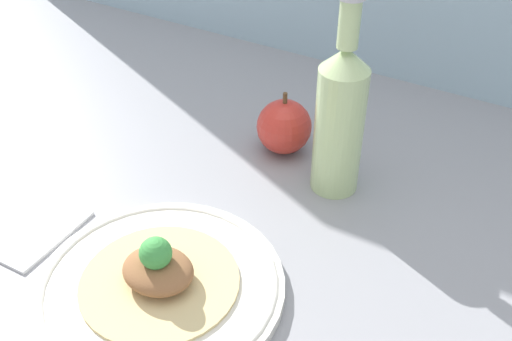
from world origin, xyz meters
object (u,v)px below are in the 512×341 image
at_px(apple, 284,127).
at_px(plate, 160,286).
at_px(cider_bottle, 340,116).
at_px(plated_food, 158,272).

bearing_deg(apple, plate, -87.32).
distance_m(cider_bottle, apple, 0.12).
bearing_deg(cider_bottle, plated_food, -107.33).
bearing_deg(plated_food, apple, 92.68).
distance_m(plated_food, cider_bottle, 0.29).
height_order(plate, plated_food, plated_food).
relative_size(plated_food, cider_bottle, 0.64).
xyz_separation_m(plate, plated_food, (0.00, -0.00, 0.02)).
distance_m(plate, apple, 0.31).
relative_size(plate, plated_food, 1.57).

